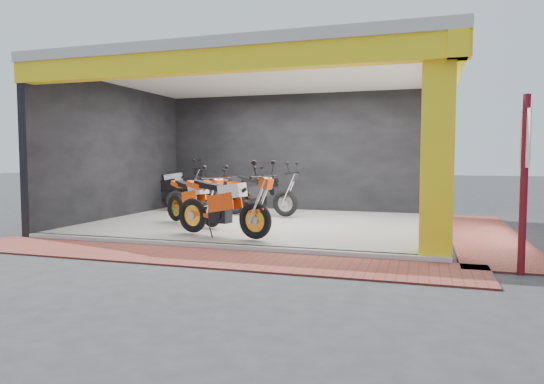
{
  "coord_description": "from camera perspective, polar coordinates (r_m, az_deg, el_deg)",
  "views": [
    {
      "loc": [
        3.56,
        -8.86,
        1.62
      ],
      "look_at": [
        0.48,
        0.95,
        0.9
      ],
      "focal_mm": 32.0,
      "sensor_mm": 36.0,
      "label": 1
    }
  ],
  "objects": [
    {
      "name": "header_beam_right",
      "position": [
        11.0,
        20.02,
        12.55
      ],
      "size": [
        0.3,
        6.4,
        0.4
      ],
      "primitive_type": "cube",
      "color": "yellow",
      "rests_on": "corner_column"
    },
    {
      "name": "paver_front",
      "position": [
        8.07,
        -9.21,
        -7.52
      ],
      "size": [
        9.0,
        1.4,
        0.03
      ],
      "primitive_type": "cube",
      "color": "maroon",
      "rests_on": "ground"
    },
    {
      "name": "paver_right",
      "position": [
        11.05,
        23.78,
        -4.69
      ],
      "size": [
        1.4,
        7.0,
        0.03
      ],
      "primitive_type": "cube",
      "color": "maroon",
      "rests_on": "ground"
    },
    {
      "name": "moto_row_a",
      "position": [
        10.53,
        -7.16,
        -0.74
      ],
      "size": [
        2.26,
        1.72,
        1.31
      ],
      "primitive_type": null,
      "rotation": [
        0.0,
        0.0,
        -0.5
      ],
      "color": "#ED4609",
      "rests_on": "showroom_floor"
    },
    {
      "name": "moto_row_c",
      "position": [
        13.0,
        -2.32,
        0.06
      ],
      "size": [
        2.07,
        0.82,
        1.25
      ],
      "primitive_type": null,
      "rotation": [
        0.0,
        0.0,
        0.03
      ],
      "color": "orange",
      "rests_on": "showroom_floor"
    },
    {
      "name": "back_wall",
      "position": [
        14.41,
        3.15,
        4.52
      ],
      "size": [
        8.2,
        0.2,
        3.5
      ],
      "primitive_type": "cube",
      "color": "black",
      "rests_on": "ground"
    },
    {
      "name": "showroom_floor",
      "position": [
        11.54,
        -0.7,
        -3.82
      ],
      "size": [
        8.0,
        6.0,
        0.1
      ],
      "primitive_type": "cube",
      "color": "white",
      "rests_on": "ground"
    },
    {
      "name": "ground",
      "position": [
        9.68,
        -4.4,
        -5.63
      ],
      "size": [
        80.0,
        80.0,
        0.0
      ],
      "primitive_type": "plane",
      "color": "#2D2D30",
      "rests_on": "ground"
    },
    {
      "name": "moto_row_b",
      "position": [
        12.38,
        1.59,
        0.15
      ],
      "size": [
        2.34,
        1.1,
        1.38
      ],
      "primitive_type": null,
      "rotation": [
        0.0,
        0.0,
        -0.12
      ],
      "color": "black",
      "rests_on": "showroom_floor"
    },
    {
      "name": "corner_column",
      "position": [
        8.11,
        18.85,
        4.71
      ],
      "size": [
        0.5,
        0.5,
        3.5
      ],
      "primitive_type": "cube",
      "color": "yellow",
      "rests_on": "ground"
    },
    {
      "name": "moto_hero",
      "position": [
        8.9,
        -2.0,
        -1.22
      ],
      "size": [
        2.46,
        1.4,
        1.42
      ],
      "primitive_type": null,
      "rotation": [
        0.0,
        0.0,
        -0.25
      ],
      "color": "#ED4109",
      "rests_on": "showroom_floor"
    },
    {
      "name": "showroom_ceiling",
      "position": [
        11.6,
        -0.71,
        13.83
      ],
      "size": [
        8.4,
        6.4,
        0.2
      ],
      "primitive_type": "cube",
      "color": "beige",
      "rests_on": "corner_column"
    },
    {
      "name": "header_beam_front",
      "position": [
        8.79,
        -7.04,
        15.0
      ],
      "size": [
        8.4,
        0.3,
        0.4
      ],
      "primitive_type": "cube",
      "color": "yellow",
      "rests_on": "corner_column"
    },
    {
      "name": "left_wall",
      "position": [
        13.29,
        -17.8,
        4.37
      ],
      "size": [
        0.2,
        6.2,
        3.5
      ],
      "primitive_type": "cube",
      "color": "black",
      "rests_on": "ground"
    },
    {
      "name": "floor_kerb",
      "position": [
        8.75,
        -6.91,
        -6.36
      ],
      "size": [
        8.0,
        0.2,
        0.1
      ],
      "primitive_type": "cube",
      "color": "white",
      "rests_on": "ground"
    },
    {
      "name": "moto_row_d",
      "position": [
        14.18,
        -6.33,
        0.19
      ],
      "size": [
        2.02,
        1.49,
        1.17
      ],
      "primitive_type": null,
      "rotation": [
        0.0,
        0.0,
        0.47
      ],
      "color": "red",
      "rests_on": "showroom_floor"
    },
    {
      "name": "signpost",
      "position": [
        7.49,
        27.54,
        1.58
      ],
      "size": [
        0.1,
        0.35,
        2.49
      ],
      "rotation": [
        0.0,
        0.0,
        0.16
      ],
      "color": "maroon",
      "rests_on": "ground"
    },
    {
      "name": "moto_row_e",
      "position": [
        14.84,
        -9.57,
        0.87
      ],
      "size": [
        2.5,
        1.33,
        1.45
      ],
      "primitive_type": null,
      "rotation": [
        0.0,
        0.0,
        0.2
      ],
      "color": "black",
      "rests_on": "showroom_floor"
    }
  ]
}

